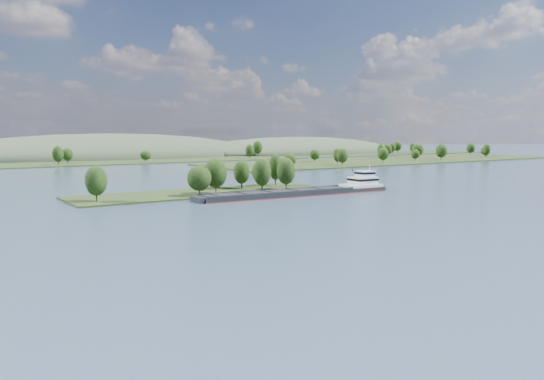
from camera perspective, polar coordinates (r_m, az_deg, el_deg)
ground at (r=154.24m, az=2.44°, el=-2.53°), size 1800.00×1800.00×0.00m
tree_island at (r=205.97m, az=-5.87°, el=0.91°), size 100.00×30.91×14.82m
right_bank at (r=442.63m, az=13.02°, el=3.22°), size 320.00×90.00×14.73m
back_shoreline at (r=415.19m, az=-20.03°, el=2.75°), size 900.00×60.00×15.78m
hill_east at (r=588.90m, az=2.72°, el=3.99°), size 260.00×140.00×36.00m
hill_west at (r=525.36m, az=-17.19°, el=3.44°), size 320.00×160.00×44.00m
cargo_barge at (r=200.89m, az=3.95°, el=-0.08°), size 80.90×14.61×10.88m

